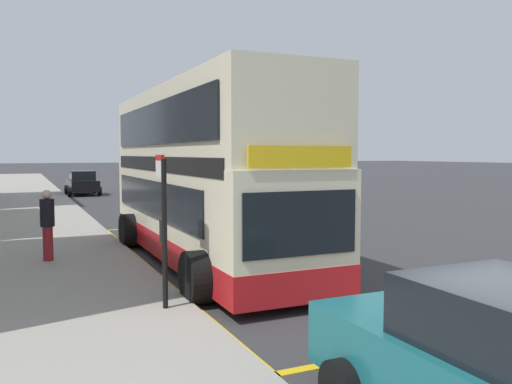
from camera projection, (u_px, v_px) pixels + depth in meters
name	position (u px, v px, depth m)	size (l,w,h in m)	color
ground_plane	(123.00, 193.00, 37.18)	(260.00, 260.00, 0.00)	#333335
pavement_near	(15.00, 195.00, 34.29)	(6.00, 76.00, 0.14)	gray
double_decker_bus	(203.00, 181.00, 13.40)	(3.18, 10.24, 4.40)	beige
bus_bay_markings	(201.00, 263.00, 13.33)	(2.83, 13.83, 0.01)	gold
bus_stop_sign	(163.00, 217.00, 8.94)	(0.09, 0.51, 2.61)	black
parked_car_black_distant	(82.00, 183.00, 35.46)	(2.09, 4.20, 1.62)	black
parked_car_navy_ahead	(177.00, 179.00, 41.36)	(2.09, 4.20, 1.62)	navy
parked_car_navy_kerbside	(238.00, 188.00, 30.25)	(2.09, 4.20, 1.62)	navy
pedestrian_waiting_near_sign	(47.00, 222.00, 12.89)	(0.34, 0.34, 1.75)	maroon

